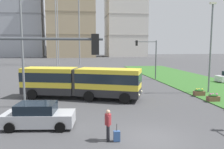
% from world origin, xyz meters
% --- Properties ---
extents(ground_plane, '(260.00, 260.00, 0.00)m').
position_xyz_m(ground_plane, '(0.00, 0.00, 0.00)').
color(ground_plane, '#424244').
extents(articulated_bus, '(11.89, 6.33, 3.00)m').
position_xyz_m(articulated_bus, '(-3.70, 10.65, 1.65)').
color(articulated_bus, yellow).
rests_on(articulated_bus, ground).
extents(car_silver_hatch, '(4.60, 2.47, 1.58)m').
position_xyz_m(car_silver_hatch, '(-6.54, 2.75, 0.75)').
color(car_silver_hatch, '#B7BABF').
rests_on(car_silver_hatch, ground).
extents(car_black_sedan, '(4.57, 2.40, 1.58)m').
position_xyz_m(car_black_sedan, '(-6.04, 25.25, 0.75)').
color(car_black_sedan, black).
rests_on(car_black_sedan, ground).
extents(pedestrian_crossing, '(0.36, 0.58, 1.74)m').
position_xyz_m(pedestrian_crossing, '(-2.45, 0.03, 1.00)').
color(pedestrian_crossing, black).
rests_on(pedestrian_crossing, ground).
extents(rolling_suitcase, '(0.37, 0.25, 0.97)m').
position_xyz_m(rolling_suitcase, '(-2.00, -0.17, 0.31)').
color(rolling_suitcase, '#335693').
rests_on(rolling_suitcase, ground).
extents(flower_planter_2, '(1.10, 0.56, 0.74)m').
position_xyz_m(flower_planter_2, '(8.43, 7.30, 0.43)').
color(flower_planter_2, brown).
rests_on(flower_planter_2, grass_median).
extents(flower_planter_3, '(1.10, 0.56, 0.74)m').
position_xyz_m(flower_planter_3, '(8.43, 9.79, 0.43)').
color(flower_planter_3, brown).
rests_on(flower_planter_3, grass_median).
extents(traffic_light_near_left, '(4.52, 0.28, 5.62)m').
position_xyz_m(traffic_light_near_left, '(-5.95, -3.00, 3.94)').
color(traffic_light_near_left, '#474C51').
rests_on(traffic_light_near_left, ground).
extents(traffic_light_far_right, '(3.46, 0.28, 6.02)m').
position_xyz_m(traffic_light_far_right, '(6.93, 22.00, 4.11)').
color(traffic_light_far_right, '#474C51').
rests_on(traffic_light_far_right, ground).
extents(streetlight_left, '(0.70, 0.28, 10.14)m').
position_xyz_m(streetlight_left, '(-8.50, 8.12, 5.52)').
color(streetlight_left, slate).
rests_on(streetlight_left, ground).
extents(streetlight_median, '(0.70, 0.28, 9.78)m').
position_xyz_m(streetlight_median, '(10.33, 11.18, 5.34)').
color(streetlight_median, slate).
rests_on(streetlight_median, ground).
extents(apartment_tower_west, '(21.71, 18.66, 48.31)m').
position_xyz_m(apartment_tower_west, '(-30.00, 106.78, 24.18)').
color(apartment_tower_west, '#9EA3AD').
rests_on(apartment_tower_west, ground).
extents(apartment_tower_westcentre, '(21.53, 15.10, 39.04)m').
position_xyz_m(apartment_tower_westcentre, '(-5.96, 98.13, 19.54)').
color(apartment_tower_westcentre, tan).
rests_on(apartment_tower_westcentre, ground).
extents(apartment_tower_centre, '(19.09, 17.57, 49.20)m').
position_xyz_m(apartment_tower_centre, '(20.64, 103.72, 24.62)').
color(apartment_tower_centre, silver).
rests_on(apartment_tower_centre, ground).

